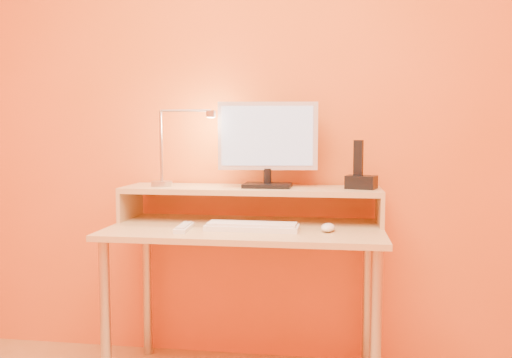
% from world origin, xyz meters
% --- Properties ---
extents(wall_back, '(3.00, 0.04, 2.50)m').
position_xyz_m(wall_back, '(0.00, 1.50, 1.25)').
color(wall_back, orange).
rests_on(wall_back, floor).
extents(desk_leg_fl, '(0.04, 0.04, 0.69)m').
position_xyz_m(desk_leg_fl, '(-0.55, 0.93, 0.35)').
color(desk_leg_fl, '#B1B1B2').
rests_on(desk_leg_fl, floor).
extents(desk_leg_fr, '(0.04, 0.04, 0.69)m').
position_xyz_m(desk_leg_fr, '(0.55, 0.93, 0.35)').
color(desk_leg_fr, '#B1B1B2').
rests_on(desk_leg_fr, floor).
extents(desk_leg_bl, '(0.04, 0.04, 0.69)m').
position_xyz_m(desk_leg_bl, '(-0.55, 1.43, 0.35)').
color(desk_leg_bl, '#B1B1B2').
rests_on(desk_leg_bl, floor).
extents(desk_leg_br, '(0.04, 0.04, 0.69)m').
position_xyz_m(desk_leg_br, '(0.55, 1.43, 0.35)').
color(desk_leg_br, '#B1B1B2').
rests_on(desk_leg_br, floor).
extents(desk_lower, '(1.20, 0.60, 0.02)m').
position_xyz_m(desk_lower, '(0.00, 1.18, 0.71)').
color(desk_lower, '#CFB57D').
rests_on(desk_lower, floor).
extents(shelf_riser_left, '(0.02, 0.30, 0.14)m').
position_xyz_m(shelf_riser_left, '(-0.59, 1.33, 0.79)').
color(shelf_riser_left, '#CFB57D').
rests_on(shelf_riser_left, desk_lower).
extents(shelf_riser_right, '(0.02, 0.30, 0.14)m').
position_xyz_m(shelf_riser_right, '(0.59, 1.33, 0.79)').
color(shelf_riser_right, '#CFB57D').
rests_on(shelf_riser_right, desk_lower).
extents(desk_shelf, '(1.20, 0.30, 0.02)m').
position_xyz_m(desk_shelf, '(0.00, 1.33, 0.87)').
color(desk_shelf, '#CFB57D').
rests_on(desk_shelf, desk_lower).
extents(monitor_foot, '(0.22, 0.16, 0.02)m').
position_xyz_m(monitor_foot, '(0.08, 1.33, 0.89)').
color(monitor_foot, black).
rests_on(monitor_foot, desk_shelf).
extents(monitor_neck, '(0.04, 0.04, 0.07)m').
position_xyz_m(monitor_neck, '(0.08, 1.33, 0.93)').
color(monitor_neck, black).
rests_on(monitor_neck, monitor_foot).
extents(monitor_panel, '(0.46, 0.09, 0.31)m').
position_xyz_m(monitor_panel, '(0.08, 1.34, 1.12)').
color(monitor_panel, silver).
rests_on(monitor_panel, monitor_neck).
extents(monitor_back, '(0.41, 0.07, 0.27)m').
position_xyz_m(monitor_back, '(0.08, 1.36, 1.12)').
color(monitor_back, black).
rests_on(monitor_back, monitor_panel).
extents(monitor_screen, '(0.42, 0.06, 0.27)m').
position_xyz_m(monitor_screen, '(0.08, 1.32, 1.12)').
color(monitor_screen, '#96B5DF').
rests_on(monitor_screen, monitor_panel).
extents(lamp_base, '(0.10, 0.10, 0.02)m').
position_xyz_m(lamp_base, '(-0.42, 1.30, 0.89)').
color(lamp_base, '#B1B1B2').
rests_on(lamp_base, desk_shelf).
extents(lamp_post, '(0.01, 0.01, 0.33)m').
position_xyz_m(lamp_post, '(-0.42, 1.30, 1.07)').
color(lamp_post, '#B1B1B2').
rests_on(lamp_post, lamp_base).
extents(lamp_arm, '(0.24, 0.01, 0.01)m').
position_xyz_m(lamp_arm, '(-0.30, 1.30, 1.24)').
color(lamp_arm, '#B1B1B2').
rests_on(lamp_arm, lamp_post).
extents(lamp_head, '(0.04, 0.04, 0.03)m').
position_xyz_m(lamp_head, '(-0.18, 1.30, 1.22)').
color(lamp_head, '#B1B1B2').
rests_on(lamp_head, lamp_arm).
extents(lamp_bulb, '(0.03, 0.03, 0.00)m').
position_xyz_m(lamp_bulb, '(-0.18, 1.30, 1.20)').
color(lamp_bulb, '#FFEAC6').
rests_on(lamp_bulb, lamp_head).
extents(phone_dock, '(0.15, 0.13, 0.06)m').
position_xyz_m(phone_dock, '(0.51, 1.33, 0.91)').
color(phone_dock, black).
rests_on(phone_dock, desk_shelf).
extents(phone_handset, '(0.05, 0.04, 0.16)m').
position_xyz_m(phone_handset, '(0.49, 1.33, 1.02)').
color(phone_handset, black).
rests_on(phone_handset, phone_dock).
extents(phone_led, '(0.01, 0.00, 0.04)m').
position_xyz_m(phone_led, '(0.55, 1.28, 0.91)').
color(phone_led, '#2872F4').
rests_on(phone_led, phone_dock).
extents(keyboard, '(0.40, 0.14, 0.02)m').
position_xyz_m(keyboard, '(0.04, 1.10, 0.73)').
color(keyboard, white).
rests_on(keyboard, desk_lower).
extents(mouse, '(0.07, 0.11, 0.03)m').
position_xyz_m(mouse, '(0.36, 1.11, 0.74)').
color(mouse, white).
rests_on(mouse, desk_lower).
extents(remote_control, '(0.06, 0.19, 0.02)m').
position_xyz_m(remote_control, '(-0.25, 1.06, 0.73)').
color(remote_control, white).
rests_on(remote_control, desk_lower).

